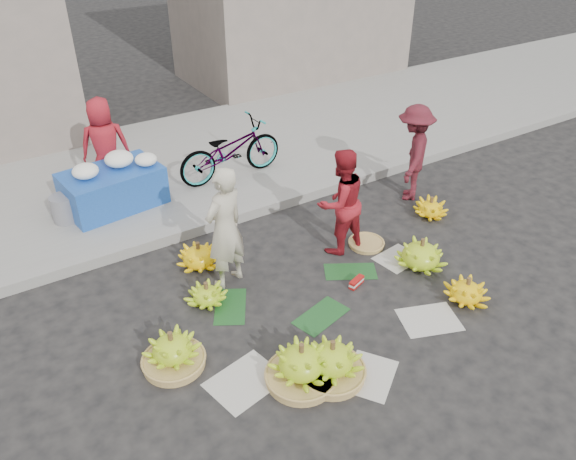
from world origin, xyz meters
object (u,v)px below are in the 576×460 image
flower_table (113,186)px  bicycle (230,150)px  banana_bunch_0 (173,351)px  vendor_cream (225,228)px  banana_bunch_4 (421,254)px

flower_table → bicycle: size_ratio=0.82×
banana_bunch_0 → bicycle: size_ratio=0.36×
vendor_cream → banana_bunch_4: bearing=136.7°
banana_bunch_0 → banana_bunch_4: size_ratio=0.77×
banana_bunch_0 → bicycle: 4.04m
bicycle → flower_table: bearing=85.9°
flower_table → bicycle: bicycle is taller
banana_bunch_4 → bicycle: bearing=106.5°
flower_table → bicycle: bearing=-9.6°
banana_bunch_4 → bicycle: 3.49m
vendor_cream → flower_table: 2.48m
banana_bunch_0 → bicycle: (2.35, 3.26, 0.40)m
banana_bunch_4 → vendor_cream: vendor_cream is taller
vendor_cream → bicycle: vendor_cream is taller
banana_bunch_0 → banana_bunch_4: 3.33m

